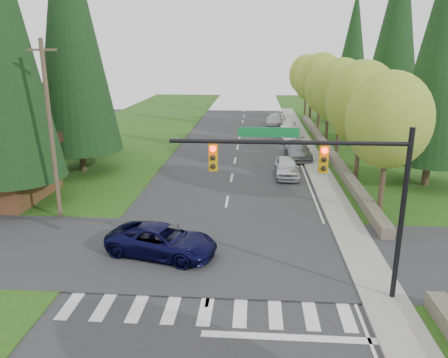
# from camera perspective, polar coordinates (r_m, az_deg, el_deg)

# --- Properties ---
(grass_east) EXTENTS (14.00, 110.00, 0.06)m
(grass_east) POSITION_cam_1_polar(r_m,az_deg,el_deg) (34.30, 23.15, -0.70)
(grass_east) COLOR #274211
(grass_east) RESTS_ON ground
(grass_west) EXTENTS (14.00, 110.00, 0.06)m
(grass_west) POSITION_cam_1_polar(r_m,az_deg,el_deg) (35.57, -20.49, 0.17)
(grass_west) COLOR #274211
(grass_west) RESTS_ON ground
(cross_street) EXTENTS (120.00, 8.00, 0.10)m
(cross_street) POSITION_cam_1_polar(r_m,az_deg,el_deg) (21.26, -0.94, -9.69)
(cross_street) COLOR #28282B
(cross_street) RESTS_ON ground
(sidewalk_east) EXTENTS (1.80, 80.00, 0.13)m
(sidewalk_east) POSITION_cam_1_polar(r_m,az_deg,el_deg) (34.69, 12.56, 0.50)
(sidewalk_east) COLOR gray
(sidewalk_east) RESTS_ON ground
(curb_east) EXTENTS (0.20, 80.00, 0.13)m
(curb_east) POSITION_cam_1_polar(r_m,az_deg,el_deg) (34.57, 11.16, 0.53)
(curb_east) COLOR gray
(curb_east) RESTS_ON ground
(stone_wall_north) EXTENTS (0.70, 40.00, 0.70)m
(stone_wall_north) POSITION_cam_1_polar(r_m,az_deg,el_deg) (42.55, 13.36, 3.78)
(stone_wall_north) COLOR #4C4438
(stone_wall_north) RESTS_ON ground
(traffic_signal) EXTENTS (8.70, 0.37, 6.80)m
(traffic_signal) POSITION_cam_1_polar(r_m,az_deg,el_deg) (16.33, 13.32, 0.42)
(traffic_signal) COLOR black
(traffic_signal) RESTS_ON ground
(utility_pole) EXTENTS (1.60, 0.24, 10.00)m
(utility_pole) POSITION_cam_1_polar(r_m,az_deg,el_deg) (25.94, -21.68, 5.92)
(utility_pole) COLOR #473828
(utility_pole) RESTS_ON ground
(decid_tree_0) EXTENTS (4.80, 4.80, 8.37)m
(decid_tree_0) POSITION_cam_1_polar(r_m,az_deg,el_deg) (26.38, 20.73, 7.18)
(decid_tree_0) COLOR #38281C
(decid_tree_0) RESTS_ON ground
(decid_tree_1) EXTENTS (5.20, 5.20, 8.80)m
(decid_tree_1) POSITION_cam_1_polar(r_m,az_deg,el_deg) (33.09, 17.59, 9.51)
(decid_tree_1) COLOR #38281C
(decid_tree_1) RESTS_ON ground
(decid_tree_2) EXTENTS (5.00, 5.00, 8.82)m
(decid_tree_2) POSITION_cam_1_polar(r_m,az_deg,el_deg) (39.85, 15.06, 10.96)
(decid_tree_2) COLOR #38281C
(decid_tree_2) RESTS_ON ground
(decid_tree_3) EXTENTS (5.00, 5.00, 8.55)m
(decid_tree_3) POSITION_cam_1_polar(r_m,az_deg,el_deg) (46.76, 13.59, 11.47)
(decid_tree_3) COLOR #38281C
(decid_tree_3) RESTS_ON ground
(decid_tree_4) EXTENTS (5.40, 5.40, 9.18)m
(decid_tree_4) POSITION_cam_1_polar(r_m,az_deg,el_deg) (53.65, 12.54, 12.55)
(decid_tree_4) COLOR #38281C
(decid_tree_4) RESTS_ON ground
(decid_tree_5) EXTENTS (4.80, 4.80, 8.30)m
(decid_tree_5) POSITION_cam_1_polar(r_m,az_deg,el_deg) (60.58, 11.38, 12.52)
(decid_tree_5) COLOR #38281C
(decid_tree_5) RESTS_ON ground
(decid_tree_6) EXTENTS (5.20, 5.20, 8.86)m
(decid_tree_6) POSITION_cam_1_polar(r_m,az_deg,el_deg) (67.52, 10.76, 13.21)
(decid_tree_6) COLOR #38281C
(decid_tree_6) RESTS_ON ground
(conifer_w_c) EXTENTS (6.46, 6.46, 20.80)m
(conifer_w_c) POSITION_cam_1_polar(r_m,az_deg,el_deg) (35.79, -19.48, 18.66)
(conifer_w_c) COLOR #38281C
(conifer_w_c) RESTS_ON ground
(conifer_w_e) EXTENTS (5.78, 5.78, 18.80)m
(conifer_w_e) POSITION_cam_1_polar(r_m,az_deg,el_deg) (42.06, -18.66, 16.90)
(conifer_w_e) COLOR #38281C
(conifer_w_e) RESTS_ON ground
(conifer_e_a) EXTENTS (5.44, 5.44, 17.80)m
(conifer_e_a) POSITION_cam_1_polar(r_m,az_deg,el_deg) (33.36, 26.77, 15.51)
(conifer_e_a) COLOR #38281C
(conifer_e_a) RESTS_ON ground
(conifer_e_b) EXTENTS (6.12, 6.12, 19.80)m
(conifer_e_b) POSITION_cam_1_polar(r_m,az_deg,el_deg) (46.95, 21.55, 17.12)
(conifer_e_b) COLOR #38281C
(conifer_e_b) RESTS_ON ground
(conifer_e_c) EXTENTS (5.10, 5.10, 16.80)m
(conifer_e_c) POSITION_cam_1_polar(r_m,az_deg,el_deg) (60.28, 16.51, 15.75)
(conifer_e_c) COLOR #38281C
(conifer_e_c) RESTS_ON ground
(suv_navy) EXTENTS (5.70, 3.69, 1.46)m
(suv_navy) POSITION_cam_1_polar(r_m,az_deg,el_deg) (21.02, -8.09, -7.99)
(suv_navy) COLOR black
(suv_navy) RESTS_ON ground
(parked_car_a) EXTENTS (1.81, 4.46, 1.52)m
(parked_car_a) POSITION_cam_1_polar(r_m,az_deg,el_deg) (33.86, 8.19, 1.56)
(parked_car_a) COLOR silver
(parked_car_a) RESTS_ON ground
(parked_car_b) EXTENTS (2.34, 5.34, 1.53)m
(parked_car_b) POSITION_cam_1_polar(r_m,az_deg,el_deg) (39.89, 9.63, 3.77)
(parked_car_b) COLOR gray
(parked_car_b) RESTS_ON ground
(parked_car_c) EXTENTS (1.64, 4.69, 1.54)m
(parked_car_c) POSITION_cam_1_polar(r_m,az_deg,el_deg) (47.52, 8.40, 5.86)
(parked_car_c) COLOR #ACABB0
(parked_car_c) RESTS_ON ground
(parked_car_d) EXTENTS (2.43, 4.86, 1.59)m
(parked_car_d) POSITION_cam_1_polar(r_m,az_deg,el_deg) (51.23, 8.46, 6.65)
(parked_car_d) COLOR white
(parked_car_d) RESTS_ON ground
(parked_car_e) EXTENTS (2.23, 5.26, 1.51)m
(parked_car_e) POSITION_cam_1_polar(r_m,az_deg,el_deg) (56.76, 6.63, 7.63)
(parked_car_e) COLOR #A2A3A7
(parked_car_e) RESTS_ON ground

